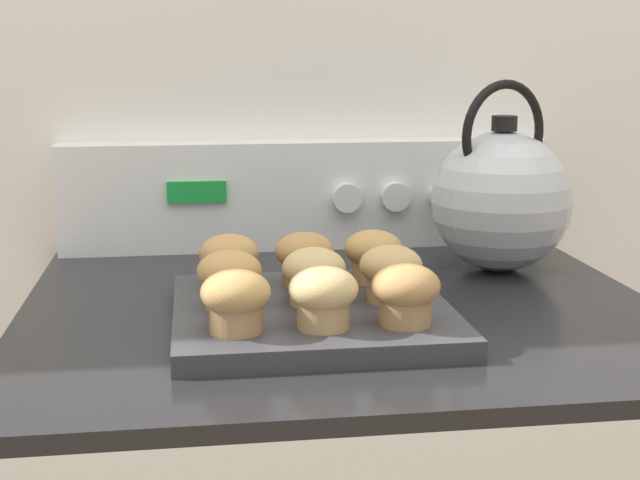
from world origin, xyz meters
TOP-DOWN VIEW (x-y plane):
  - wall_back at (0.00, 0.71)m, footprint 8.00×0.05m
  - control_panel at (0.00, 0.66)m, footprint 0.73×0.07m
  - muffin_pan at (-0.04, 0.27)m, footprint 0.30×0.30m
  - muffin_r0_c0 at (-0.13, 0.19)m, footprint 0.07×0.07m
  - muffin_r0_c1 at (-0.04, 0.19)m, footprint 0.07×0.07m
  - muffin_r0_c2 at (0.04, 0.19)m, footprint 0.07×0.07m
  - muffin_r1_c0 at (-0.13, 0.28)m, footprint 0.07×0.07m
  - muffin_r1_c1 at (-0.04, 0.28)m, footprint 0.07×0.07m
  - muffin_r1_c2 at (0.04, 0.28)m, footprint 0.07×0.07m
  - muffin_r2_c0 at (-0.13, 0.36)m, footprint 0.07×0.07m
  - muffin_r2_c1 at (-0.04, 0.36)m, footprint 0.07×0.07m
  - muffin_r2_c2 at (0.04, 0.36)m, footprint 0.07×0.07m
  - tea_kettle at (0.24, 0.48)m, footprint 0.22×0.19m

SIDE VIEW (x-z plane):
  - muffin_pan at x=-0.04m, z-range 0.89..0.92m
  - muffin_r0_c0 at x=-0.13m, z-range 0.92..0.98m
  - muffin_r0_c1 at x=-0.04m, z-range 0.92..0.98m
  - muffin_r0_c2 at x=0.04m, z-range 0.92..0.98m
  - muffin_r1_c0 at x=-0.13m, z-range 0.92..0.98m
  - muffin_r1_c1 at x=-0.04m, z-range 0.92..0.98m
  - muffin_r1_c2 at x=0.04m, z-range 0.92..0.98m
  - muffin_r2_c0 at x=-0.13m, z-range 0.92..0.98m
  - muffin_r2_c1 at x=-0.04m, z-range 0.92..0.98m
  - muffin_r2_c2 at x=0.04m, z-range 0.92..0.98m
  - control_panel at x=0.00m, z-range 0.89..1.05m
  - tea_kettle at x=0.24m, z-range 0.86..1.12m
  - wall_back at x=0.00m, z-range 0.00..2.40m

